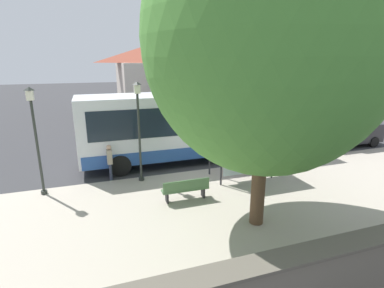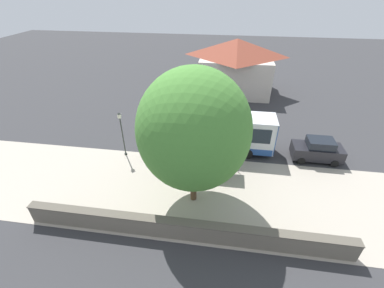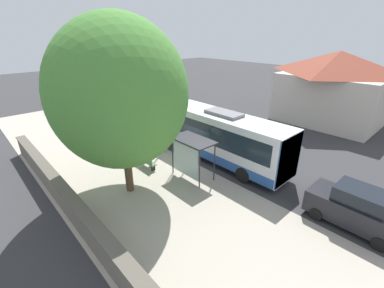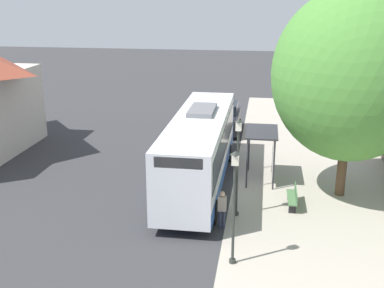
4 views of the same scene
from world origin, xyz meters
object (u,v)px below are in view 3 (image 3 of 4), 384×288
Objects in this scene: shade_tree at (120,94)px; parked_car_behind_bus at (356,208)px; pedestrian at (159,134)px; bus_shelter at (191,147)px; street_lamp_near at (162,120)px; street_lamp_far at (134,111)px; bus at (214,133)px; bench at (146,161)px.

parked_car_behind_bus is at bearing -57.61° from shade_tree.
bus_shelter is at bearing -105.87° from pedestrian.
parked_car_behind_bus is at bearing -82.98° from street_lamp_near.
pedestrian is at bearing -76.62° from street_lamp_far.
street_lamp_far is at bearing 56.11° from shade_tree.
bus_shelter is 8.37m from street_lamp_far.
shade_tree is 2.31× the size of parked_car_behind_bus.
parked_car_behind_bus is (1.73, -16.93, -1.53)m from street_lamp_far.
bus_shelter is (-3.17, -1.04, 0.21)m from bus.
shade_tree is (-5.27, -4.25, 4.81)m from pedestrian.
parked_car_behind_bus is at bearing -85.60° from pedestrian.
parked_car_behind_bus is (1.60, -13.02, -1.58)m from street_lamp_near.
pedestrian is at bearing 74.13° from bus_shelter.
street_lamp_near is at bearing 32.09° from shade_tree.
bus_shelter is 0.66× the size of street_lamp_far.
bench is 6.05m from street_lamp_far.
street_lamp_near is at bearing 97.02° from parked_car_behind_bus.
pedestrian is at bearing 68.33° from street_lamp_near.
street_lamp_near is 1.04× the size of parked_car_behind_bus.
bus_shelter is 4.54m from street_lamp_near.
bus is at bearing -58.34° from street_lamp_near.
pedestrian is 3.95m from bench.
street_lamp_near is (1.10, 4.39, 0.42)m from bus_shelter.
street_lamp_far is 1.01× the size of parked_car_behind_bus.
bus_shelter is 6.00m from pedestrian.
street_lamp_near is 3.92m from street_lamp_far.
street_lamp_near is at bearing -111.67° from pedestrian.
street_lamp_near is at bearing -88.16° from street_lamp_far.
pedestrian is 0.38× the size of street_lamp_near.
shade_tree is at bearing 122.39° from parked_car_behind_bus.
bus is 4.97m from pedestrian.
shade_tree reaches higher than bus.
bus is 5.20m from bench.
bench is (-2.98, -2.54, -0.47)m from pedestrian.
street_lamp_far is 8.92m from shade_tree.
street_lamp_near reaches higher than bus_shelter.
bus is at bearing -3.04° from shade_tree.
bench is at bearing 113.90° from bus_shelter.
street_lamp_near reaches higher than parked_car_behind_bus.
pedestrian is 0.17× the size of shade_tree.
bus reaches higher than pedestrian.
street_lamp_far is 17.09m from parked_car_behind_bus.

